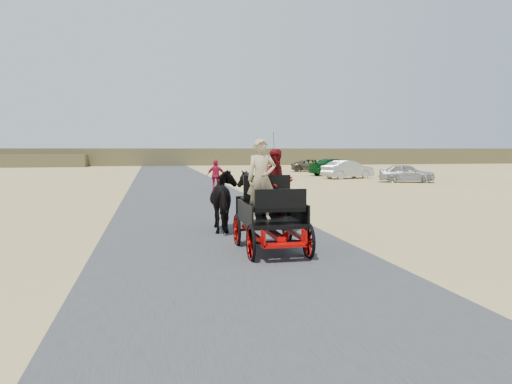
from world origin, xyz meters
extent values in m
plane|color=tan|center=(0.00, 0.00, 0.00)|extent=(140.00, 140.00, 0.00)
cube|color=#38383A|center=(0.00, 0.00, 0.01)|extent=(6.00, 140.00, 0.01)
cube|color=brown|center=(0.00, 62.00, 1.20)|extent=(140.00, 6.00, 2.40)
imported|color=black|center=(0.36, 3.24, 0.85)|extent=(0.91, 2.01, 1.70)
imported|color=black|center=(1.46, 3.24, 0.85)|extent=(1.37, 1.54, 1.70)
imported|color=tan|center=(0.71, 0.29, 1.62)|extent=(0.66, 0.43, 1.80)
imported|color=#660C0F|center=(1.21, 0.84, 1.51)|extent=(0.77, 0.60, 1.58)
imported|color=#B01435|center=(1.69, 15.97, 0.86)|extent=(1.03, 0.47, 1.73)
imported|color=#B2B2B7|center=(15.59, 21.05, 0.64)|extent=(4.05, 2.83, 1.28)
imported|color=#B2B2B7|center=(13.33, 26.10, 0.70)|extent=(4.52, 2.81, 1.41)
imported|color=#0C4C19|center=(14.09, 30.66, 0.73)|extent=(5.37, 3.22, 1.46)
imported|color=brown|center=(14.39, 38.13, 0.60)|extent=(4.58, 2.67, 1.20)
camera|label=1|loc=(-1.68, -10.54, 2.29)|focal=35.00mm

